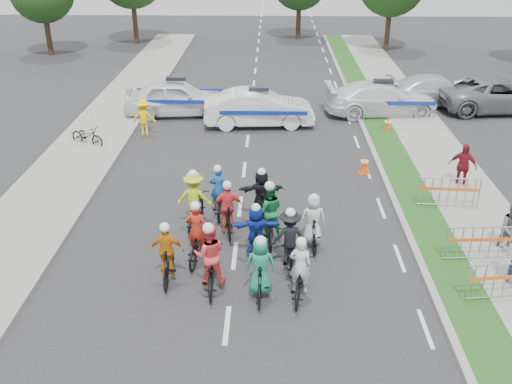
{
  "coord_description": "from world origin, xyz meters",
  "views": [
    {
      "loc": [
        0.95,
        -10.54,
        8.62
      ],
      "look_at": [
        0.55,
        4.85,
        1.1
      ],
      "focal_mm": 40.0,
      "sensor_mm": 36.0,
      "label": 1
    }
  ],
  "objects_px": {
    "rider_6": "(198,240)",
    "cone_1": "(388,124)",
    "barrier_1": "(481,245)",
    "cone_0": "(364,164)",
    "rider_3": "(168,258)",
    "barrier_0": "(504,283)",
    "rider_7": "(313,226)",
    "police_car_1": "(259,108)",
    "rider_12": "(219,197)",
    "civilian_sedan": "(437,90)",
    "rider_9": "(228,214)",
    "rider_10": "(195,205)",
    "civilian_suv": "(500,95)",
    "rider_1": "(261,273)",
    "rider_8": "(269,218)",
    "rider_0": "(300,276)",
    "rider_11": "(262,197)",
    "police_car_0": "(177,98)",
    "parked_bike": "(87,136)",
    "rider_2": "(210,263)",
    "spectator_2": "(463,166)",
    "marshal_hiviz": "(144,117)",
    "rider_5": "(256,234)",
    "police_car_2": "(381,99)",
    "spectator_1": "(512,229)",
    "barrier_2": "(448,194)"
  },
  "relations": [
    {
      "from": "police_car_1",
      "to": "barrier_1",
      "type": "relative_size",
      "value": 2.44
    },
    {
      "from": "rider_5",
      "to": "barrier_2",
      "type": "relative_size",
      "value": 0.85
    },
    {
      "from": "civilian_sedan",
      "to": "cone_0",
      "type": "height_order",
      "value": "civilian_sedan"
    },
    {
      "from": "rider_2",
      "to": "police_car_0",
      "type": "height_order",
      "value": "rider_2"
    },
    {
      "from": "marshal_hiviz",
      "to": "rider_2",
      "type": "bearing_deg",
      "value": 113.78
    },
    {
      "from": "rider_5",
      "to": "marshal_hiviz",
      "type": "bearing_deg",
      "value": -67.87
    },
    {
      "from": "rider_1",
      "to": "civilian_suv",
      "type": "distance_m",
      "value": 18.99
    },
    {
      "from": "parked_bike",
      "to": "rider_0",
      "type": "bearing_deg",
      "value": -113.94
    },
    {
      "from": "rider_1",
      "to": "cone_0",
      "type": "bearing_deg",
      "value": -114.36
    },
    {
      "from": "police_car_1",
      "to": "civilian_suv",
      "type": "height_order",
      "value": "police_car_1"
    },
    {
      "from": "civilian_sedan",
      "to": "rider_11",
      "type": "bearing_deg",
      "value": 141.5
    },
    {
      "from": "rider_2",
      "to": "police_car_2",
      "type": "relative_size",
      "value": 0.36
    },
    {
      "from": "civilian_suv",
      "to": "spectator_1",
      "type": "height_order",
      "value": "civilian_suv"
    },
    {
      "from": "rider_10",
      "to": "cone_1",
      "type": "xyz_separation_m",
      "value": [
        7.39,
        8.67,
        -0.41
      ]
    },
    {
      "from": "civilian_suv",
      "to": "barrier_0",
      "type": "xyz_separation_m",
      "value": [
        -5.29,
        -15.37,
        -0.24
      ]
    },
    {
      "from": "rider_9",
      "to": "parked_bike",
      "type": "relative_size",
      "value": 1.09
    },
    {
      "from": "parked_bike",
      "to": "rider_7",
      "type": "bearing_deg",
      "value": -104.69
    },
    {
      "from": "marshal_hiviz",
      "to": "barrier_0",
      "type": "bearing_deg",
      "value": 138.32
    },
    {
      "from": "rider_12",
      "to": "police_car_1",
      "type": "distance_m",
      "value": 8.59
    },
    {
      "from": "barrier_1",
      "to": "cone_0",
      "type": "xyz_separation_m",
      "value": [
        -2.27,
        5.97,
        -0.22
      ]
    },
    {
      "from": "rider_5",
      "to": "rider_6",
      "type": "distance_m",
      "value": 1.61
    },
    {
      "from": "rider_10",
      "to": "civilian_sedan",
      "type": "bearing_deg",
      "value": -123.74
    },
    {
      "from": "police_car_1",
      "to": "parked_bike",
      "type": "relative_size",
      "value": 2.99
    },
    {
      "from": "police_car_1",
      "to": "barrier_2",
      "type": "height_order",
      "value": "police_car_1"
    },
    {
      "from": "rider_12",
      "to": "civilian_sedan",
      "type": "relative_size",
      "value": 0.35
    },
    {
      "from": "rider_3",
      "to": "rider_11",
      "type": "bearing_deg",
      "value": -125.47
    },
    {
      "from": "rider_3",
      "to": "barrier_0",
      "type": "height_order",
      "value": "rider_3"
    },
    {
      "from": "rider_0",
      "to": "barrier_1",
      "type": "xyz_separation_m",
      "value": [
        4.97,
        1.66,
        -0.02
      ]
    },
    {
      "from": "rider_11",
      "to": "police_car_0",
      "type": "xyz_separation_m",
      "value": [
        -4.18,
        10.23,
        0.09
      ]
    },
    {
      "from": "police_car_1",
      "to": "barrier_1",
      "type": "xyz_separation_m",
      "value": [
        6.26,
        -11.16,
        -0.25
      ]
    },
    {
      "from": "civilian_sedan",
      "to": "cone_0",
      "type": "relative_size",
      "value": 7.01
    },
    {
      "from": "rider_6",
      "to": "cone_1",
      "type": "bearing_deg",
      "value": -115.92
    },
    {
      "from": "rider_1",
      "to": "rider_8",
      "type": "distance_m",
      "value": 2.77
    },
    {
      "from": "rider_2",
      "to": "parked_bike",
      "type": "relative_size",
      "value": 1.18
    },
    {
      "from": "spectator_2",
      "to": "cone_1",
      "type": "bearing_deg",
      "value": 130.68
    },
    {
      "from": "rider_3",
      "to": "rider_10",
      "type": "distance_m",
      "value": 2.85
    },
    {
      "from": "rider_7",
      "to": "police_car_1",
      "type": "height_order",
      "value": "rider_7"
    },
    {
      "from": "rider_7",
      "to": "rider_9",
      "type": "relative_size",
      "value": 0.96
    },
    {
      "from": "rider_6",
      "to": "rider_7",
      "type": "relative_size",
      "value": 1.08
    },
    {
      "from": "rider_0",
      "to": "rider_1",
      "type": "height_order",
      "value": "rider_1"
    },
    {
      "from": "cone_1",
      "to": "rider_5",
      "type": "bearing_deg",
      "value": -118.11
    },
    {
      "from": "rider_2",
      "to": "rider_8",
      "type": "relative_size",
      "value": 0.99
    },
    {
      "from": "spectator_2",
      "to": "civilian_suv",
      "type": "bearing_deg",
      "value": 89.29
    },
    {
      "from": "spectator_2",
      "to": "marshal_hiviz",
      "type": "height_order",
      "value": "spectator_2"
    },
    {
      "from": "rider_5",
      "to": "spectator_2",
      "type": "height_order",
      "value": "rider_5"
    },
    {
      "from": "rider_0",
      "to": "rider_6",
      "type": "distance_m",
      "value": 3.18
    },
    {
      "from": "rider_11",
      "to": "civilian_suv",
      "type": "relative_size",
      "value": 0.3
    },
    {
      "from": "spectator_1",
      "to": "cone_1",
      "type": "xyz_separation_m",
      "value": [
        -1.6,
        9.91,
        -0.43
      ]
    },
    {
      "from": "rider_11",
      "to": "cone_1",
      "type": "height_order",
      "value": "rider_11"
    },
    {
      "from": "rider_1",
      "to": "civilian_sedan",
      "type": "distance_m",
      "value": 18.39
    }
  ]
}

